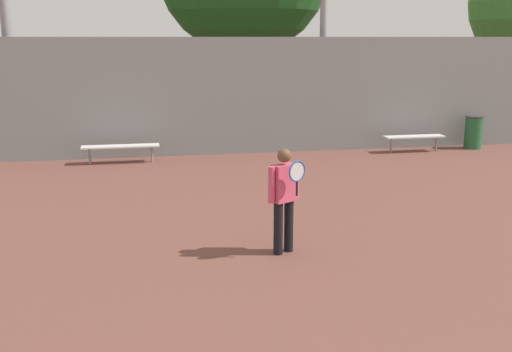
{
  "coord_description": "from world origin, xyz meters",
  "views": [
    {
      "loc": [
        -1.67,
        -1.02,
        3.2
      ],
      "look_at": [
        0.19,
        8.55,
        0.93
      ],
      "focal_mm": 42.0,
      "sensor_mm": 36.0,
      "label": 1
    }
  ],
  "objects_px": {
    "tennis_player": "(284,195)",
    "bench_courtside_near": "(414,137)",
    "trash_bin": "(473,132)",
    "bench_courtside_far": "(121,147)"
  },
  "relations": [
    {
      "from": "tennis_player",
      "to": "bench_courtside_far",
      "type": "xyz_separation_m",
      "value": [
        -2.59,
        7.27,
        -0.49
      ]
    },
    {
      "from": "bench_courtside_near",
      "to": "bench_courtside_far",
      "type": "xyz_separation_m",
      "value": [
        -8.15,
        -0.0,
        0.0
      ]
    },
    {
      "from": "bench_courtside_near",
      "to": "bench_courtside_far",
      "type": "distance_m",
      "value": 8.15
    },
    {
      "from": "tennis_player",
      "to": "bench_courtside_near",
      "type": "relative_size",
      "value": 0.93
    },
    {
      "from": "tennis_player",
      "to": "bench_courtside_near",
      "type": "bearing_deg",
      "value": 24.4
    },
    {
      "from": "bench_courtside_near",
      "to": "trash_bin",
      "type": "height_order",
      "value": "trash_bin"
    },
    {
      "from": "trash_bin",
      "to": "tennis_player",
      "type": "bearing_deg",
      "value": -135.19
    },
    {
      "from": "bench_courtside_near",
      "to": "bench_courtside_far",
      "type": "height_order",
      "value": "same"
    },
    {
      "from": "bench_courtside_near",
      "to": "trash_bin",
      "type": "distance_m",
      "value": 1.96
    },
    {
      "from": "tennis_player",
      "to": "trash_bin",
      "type": "relative_size",
      "value": 1.68
    }
  ]
}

